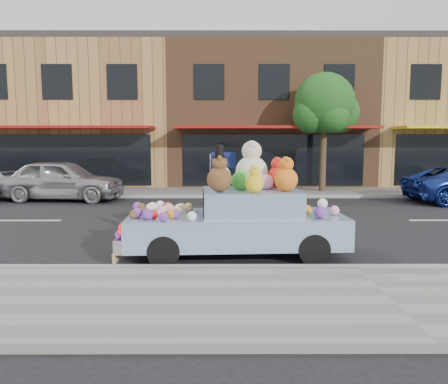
{
  "coord_description": "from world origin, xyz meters",
  "views": [
    {
      "loc": [
        -2.37,
        -12.55,
        2.34
      ],
      "look_at": [
        -2.34,
        -3.41,
        1.25
      ],
      "focal_mm": 35.0,
      "sensor_mm": 36.0,
      "label": 1
    }
  ],
  "objects": [
    {
      "name": "art_car",
      "position": [
        -2.07,
        -3.85,
        0.81
      ],
      "size": [
        4.57,
        1.98,
        2.33
      ],
      "rotation": [
        0.0,
        0.0,
        0.05
      ],
      "color": "black",
      "rests_on": "ground"
    },
    {
      "name": "car_silver",
      "position": [
        -8.6,
        4.28,
        0.8
      ],
      "size": [
        4.85,
        2.31,
        1.6
      ],
      "primitive_type": "imported",
      "rotation": [
        0.0,
        0.0,
        1.48
      ],
      "color": "#A6A6AA",
      "rests_on": "ground"
    },
    {
      "name": "storefront_right",
      "position": [
        10.0,
        11.97,
        3.64
      ],
      "size": [
        10.0,
        9.8,
        7.3
      ],
      "color": "#A68045",
      "rests_on": "ground"
    },
    {
      "name": "storefront_left",
      "position": [
        -10.0,
        11.97,
        3.64
      ],
      "size": [
        10.0,
        9.8,
        7.3
      ],
      "color": "#A68045",
      "rests_on": "ground"
    },
    {
      "name": "near_kerb",
      "position": [
        0.0,
        -5.0,
        0.07
      ],
      "size": [
        60.0,
        0.12,
        0.13
      ],
      "primitive_type": "cube",
      "color": "gray",
      "rests_on": "ground"
    },
    {
      "name": "storefront_mid",
      "position": [
        0.0,
        11.97,
        3.64
      ],
      "size": [
        10.0,
        9.8,
        7.3
      ],
      "color": "brown",
      "rests_on": "ground"
    },
    {
      "name": "street_tree",
      "position": [
        2.03,
        6.55,
        3.69
      ],
      "size": [
        3.0,
        2.7,
        5.22
      ],
      "color": "#38281C",
      "rests_on": "ground"
    },
    {
      "name": "near_sidewalk",
      "position": [
        0.0,
        -6.5,
        0.06
      ],
      "size": [
        60.0,
        3.0,
        0.12
      ],
      "primitive_type": "cube",
      "color": "gray",
      "rests_on": "ground"
    },
    {
      "name": "far_kerb",
      "position": [
        0.0,
        5.0,
        0.07
      ],
      "size": [
        60.0,
        0.12,
        0.13
      ],
      "primitive_type": "cube",
      "color": "gray",
      "rests_on": "ground"
    },
    {
      "name": "ground",
      "position": [
        0.0,
        0.0,
        0.0
      ],
      "size": [
        120.0,
        120.0,
        0.0
      ],
      "primitive_type": "plane",
      "color": "black",
      "rests_on": "ground"
    },
    {
      "name": "far_sidewalk",
      "position": [
        0.0,
        6.5,
        0.06
      ],
      "size": [
        60.0,
        3.0,
        0.12
      ],
      "primitive_type": "cube",
      "color": "gray",
      "rests_on": "ground"
    }
  ]
}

